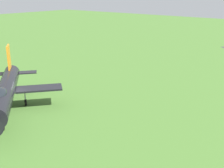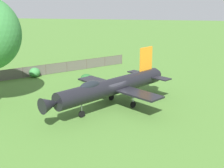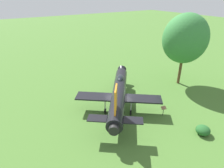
{
  "view_description": "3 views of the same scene",
  "coord_description": "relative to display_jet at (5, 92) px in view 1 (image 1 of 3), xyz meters",
  "views": [
    {
      "loc": [
        -13.32,
        -22.82,
        10.56
      ],
      "look_at": [
        8.64,
        -5.08,
        1.5
      ],
      "focal_mm": 47.53,
      "sensor_mm": 36.0,
      "label": 1
    },
    {
      "loc": [
        3.83,
        -27.81,
        10.51
      ],
      "look_at": [
        0.13,
        -1.34,
        2.67
      ],
      "focal_mm": 50.15,
      "sensor_mm": 36.0,
      "label": 2
    },
    {
      "loc": [
        11.22,
        16.07,
        12.84
      ],
      "look_at": [
        0.01,
        -1.47,
        2.66
      ],
      "focal_mm": 30.42,
      "sensor_mm": 36.0,
      "label": 3
    }
  ],
  "objects": [
    {
      "name": "display_jet",
      "position": [
        0.0,
        0.0,
        0.0
      ],
      "size": [
        10.87,
        12.6,
        5.2
      ],
      "rotation": [
        0.0,
        0.0,
        4.05
      ],
      "color": "black",
      "rests_on": "ground_plane"
    },
    {
      "name": "ground_plane",
      "position": [
        0.22,
        0.28,
        -2.05
      ],
      "size": [
        200.0,
        200.0,
        0.0
      ],
      "primitive_type": "plane",
      "color": "#47722D"
    }
  ]
}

